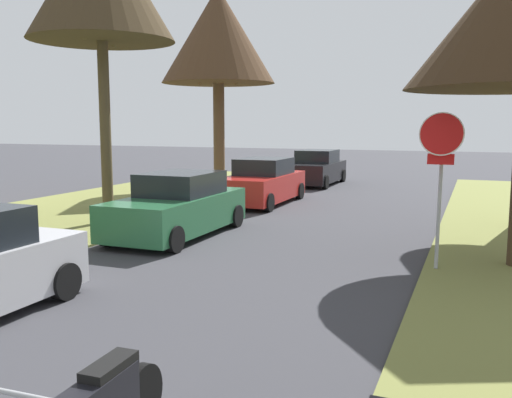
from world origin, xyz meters
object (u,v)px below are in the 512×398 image
(street_tree_left_far, at_px, (218,37))
(parked_sedan_black, at_px, (316,169))
(parked_sedan_red, at_px, (262,183))
(stop_sign_far, at_px, (441,157))
(parked_sedan_green, at_px, (178,207))

(street_tree_left_far, xyz_separation_m, parked_sedan_black, (3.05, 3.92, -5.51))
(parked_sedan_red, xyz_separation_m, parked_sedan_black, (0.09, 6.65, 0.00))
(parked_sedan_red, distance_m, parked_sedan_black, 6.65)
(stop_sign_far, height_order, parked_sedan_black, stop_sign_far)
(street_tree_left_far, xyz_separation_m, parked_sedan_green, (3.04, -8.77, -5.51))
(parked_sedan_green, height_order, parked_sedan_black, same)
(parked_sedan_red, bearing_deg, parked_sedan_green, -89.21)
(parked_sedan_green, bearing_deg, stop_sign_far, -10.35)
(street_tree_left_far, relative_size, parked_sedan_black, 1.85)
(street_tree_left_far, bearing_deg, parked_sedan_green, -70.88)
(stop_sign_far, xyz_separation_m, parked_sedan_red, (-6.32, 7.18, -1.45))
(parked_sedan_green, xyz_separation_m, parked_sedan_red, (-0.08, 6.04, 0.00))
(parked_sedan_green, height_order, parked_sedan_red, same)
(street_tree_left_far, distance_m, parked_sedan_green, 10.79)
(parked_sedan_red, bearing_deg, street_tree_left_far, 137.33)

